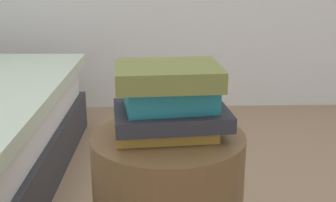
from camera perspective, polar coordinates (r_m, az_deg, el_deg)
The scene contains 4 objects.
book_ochre at distance 1.15m, azimuth -0.37°, elevation -3.48°, with size 0.25×0.16×0.03m, color #B7842D.
book_charcoal at distance 1.14m, azimuth 0.39°, elevation -1.81°, with size 0.28×0.21×0.04m, color #28282D.
book_teal at distance 1.12m, azimuth 0.26°, elevation 0.66°, with size 0.22×0.15×0.06m, color #1E727F.
book_olive at distance 1.10m, azimuth 0.13°, elevation 3.33°, with size 0.25×0.20×0.05m, color olive.
Camera 1 is at (-0.03, -1.06, 0.99)m, focal length 48.11 mm.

